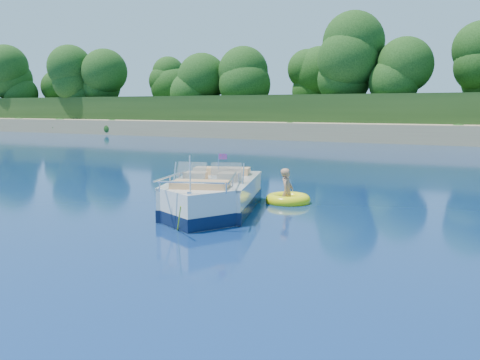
{
  "coord_description": "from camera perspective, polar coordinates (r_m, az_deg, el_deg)",
  "views": [
    {
      "loc": [
        4.47,
        -8.32,
        2.85
      ],
      "look_at": [
        -2.52,
        4.55,
        0.85
      ],
      "focal_mm": 40.0,
      "sensor_mm": 36.0,
      "label": 1
    }
  ],
  "objects": [
    {
      "name": "ground",
      "position": [
        9.86,
        0.26,
        -9.01
      ],
      "size": [
        160.0,
        160.0,
        0.0
      ],
      "primitive_type": "plane",
      "color": "#0A2046",
      "rests_on": "ground"
    },
    {
      "name": "treeline",
      "position": [
        49.6,
        23.77,
        10.24
      ],
      "size": [
        150.0,
        7.12,
        8.19
      ],
      "color": "black",
      "rests_on": "ground"
    },
    {
      "name": "boy",
      "position": [
        16.1,
        5.05,
        -2.45
      ],
      "size": [
        0.5,
        0.84,
        1.55
      ],
      "primitive_type": "imported",
      "rotation": [
        0.0,
        -0.17,
        1.76
      ],
      "color": "tan",
      "rests_on": "ground"
    },
    {
      "name": "motorboat",
      "position": [
        14.56,
        -3.05,
        -1.97
      ],
      "size": [
        3.35,
        5.75,
        2.0
      ],
      "rotation": [
        0.0,
        0.0,
        0.34
      ],
      "color": "white",
      "rests_on": "ground"
    },
    {
      "name": "tow_tube",
      "position": [
        16.11,
        5.14,
        -2.11
      ],
      "size": [
        1.75,
        1.75,
        0.36
      ],
      "rotation": [
        0.0,
        0.0,
        -0.38
      ],
      "color": "#FFFD11",
      "rests_on": "ground"
    }
  ]
}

